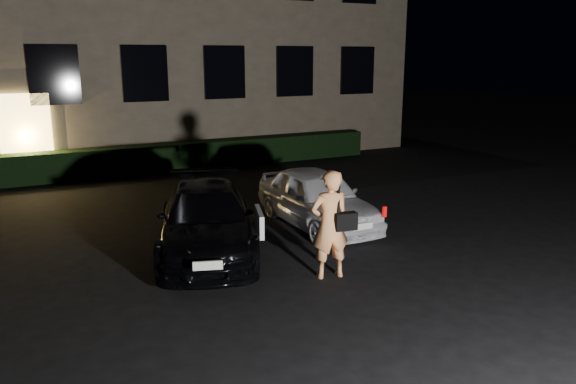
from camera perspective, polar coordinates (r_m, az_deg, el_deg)
name	(u,v)px	position (r m, az deg, el deg)	size (l,w,h in m)	color
ground	(326,298)	(8.61, 3.89, -10.66)	(80.00, 80.00, 0.00)	black
hedge	(153,159)	(17.96, -13.53, 3.33)	(15.00, 0.70, 0.85)	black
sedan	(206,219)	(10.46, -8.32, -2.77)	(2.92, 4.50, 1.21)	black
hatch	(317,198)	(11.91, 2.95, -0.58)	(1.48, 3.60, 1.22)	white
man	(330,224)	(9.08, 4.31, -3.28)	(0.75, 0.52, 1.80)	#FFA460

